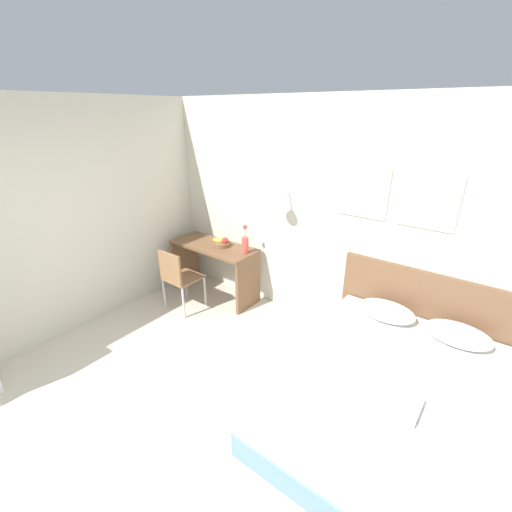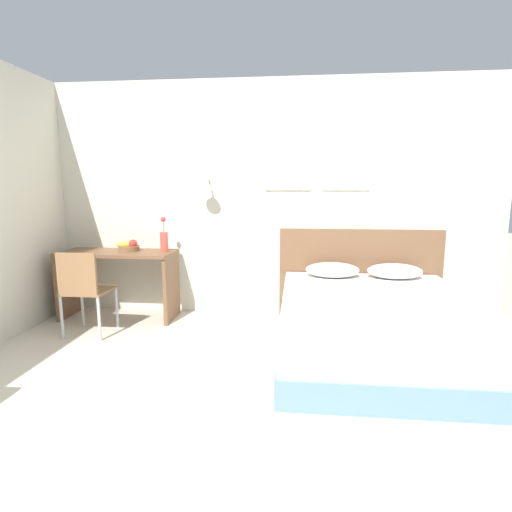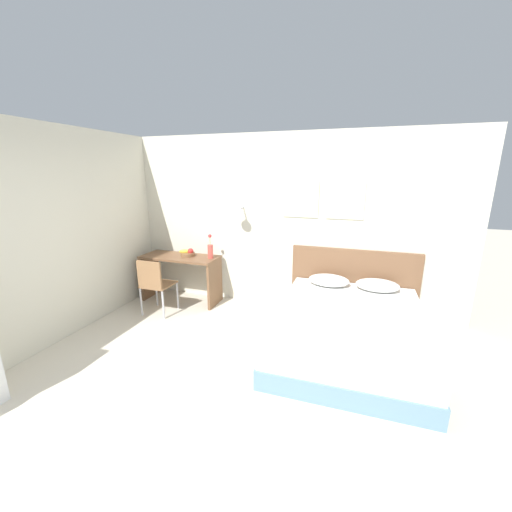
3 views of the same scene
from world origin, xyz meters
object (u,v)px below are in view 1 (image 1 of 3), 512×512
object	(u,v)px
bed	(388,400)
headboard	(425,318)
pillow_right	(458,334)
flower_vase	(245,243)
pillow_left	(386,311)
desk_chair	(177,276)
fruit_bowl	(222,243)
desk	(214,260)
folded_towel_near_foot	(395,403)

from	to	relation	value
bed	headboard	distance (m)	1.09
pillow_right	flower_vase	bearing A→B (deg)	179.98
flower_vase	pillow_left	bearing A→B (deg)	-0.02
desk_chair	flower_vase	xyz separation A→B (m)	(0.61, 0.65, 0.39)
headboard	pillow_left	size ratio (longest dim) A/B	3.16
fruit_bowl	desk	bearing A→B (deg)	-160.09
desk	desk_chair	size ratio (longest dim) A/B	1.47
desk	folded_towel_near_foot	bearing A→B (deg)	-20.73
desk_chair	fruit_bowl	bearing A→B (deg)	73.00
bed	desk_chair	bearing A→B (deg)	176.99
headboard	desk_chair	world-z (taller)	headboard
bed	pillow_left	bearing A→B (deg)	112.19
bed	pillow_right	size ratio (longest dim) A/B	3.62
pillow_left	pillow_right	world-z (taller)	same
bed	headboard	size ratio (longest dim) A/B	1.15
pillow_left	desk	bearing A→B (deg)	-178.96
flower_vase	headboard	bearing A→B (deg)	6.95
pillow_right	flower_vase	world-z (taller)	flower_vase
bed	folded_towel_near_foot	world-z (taller)	folded_towel_near_foot
headboard	fruit_bowl	distance (m)	2.61
bed	flower_vase	size ratio (longest dim) A/B	5.35
fruit_bowl	flower_vase	size ratio (longest dim) A/B	0.68
pillow_right	fruit_bowl	distance (m)	2.92
desk	flower_vase	bearing A→B (deg)	4.73
bed	desk_chair	distance (m)	2.80
pillow_right	pillow_left	bearing A→B (deg)	180.00
desk	pillow_left	bearing A→B (deg)	1.04
pillow_left	headboard	bearing A→B (deg)	39.30
flower_vase	desk	bearing A→B (deg)	-175.27
pillow_left	folded_towel_near_foot	size ratio (longest dim) A/B	1.68
headboard	desk	world-z (taller)	headboard
folded_towel_near_foot	fruit_bowl	size ratio (longest dim) A/B	1.30
fruit_bowl	folded_towel_near_foot	bearing A→B (deg)	-22.41
headboard	desk_chair	distance (m)	2.93
folded_towel_near_foot	flower_vase	world-z (taller)	flower_vase
pillow_left	fruit_bowl	world-z (taller)	fruit_bowl
headboard	desk_chair	xyz separation A→B (m)	(-2.78, -0.92, 0.01)
bed	folded_towel_near_foot	bearing A→B (deg)	-71.86
pillow_left	desk_chair	distance (m)	2.54
pillow_left	desk	distance (m)	2.38
pillow_left	desk_chair	bearing A→B (deg)	-165.18
pillow_right	folded_towel_near_foot	distance (m)	1.13
desk_chair	fruit_bowl	world-z (taller)	fruit_bowl
headboard	pillow_left	xyz separation A→B (m)	(-0.32, -0.27, 0.09)
flower_vase	desk_chair	bearing A→B (deg)	-133.04
pillow_right	desk	xyz separation A→B (m)	(-3.03, -0.04, -0.06)
desk_chair	headboard	bearing A→B (deg)	18.22
headboard	fruit_bowl	size ratio (longest dim) A/B	6.92
bed	headboard	bearing A→B (deg)	90.00
pillow_right	flower_vase	xyz separation A→B (m)	(-2.50, 0.00, 0.30)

